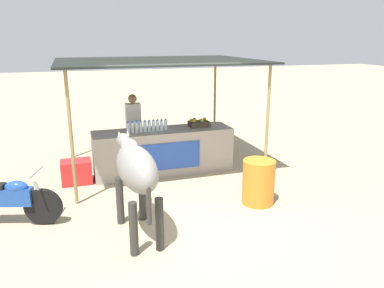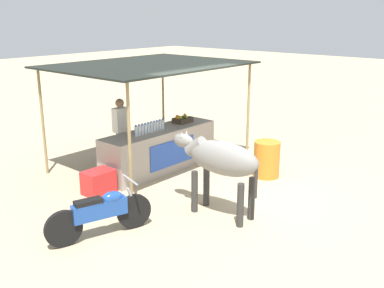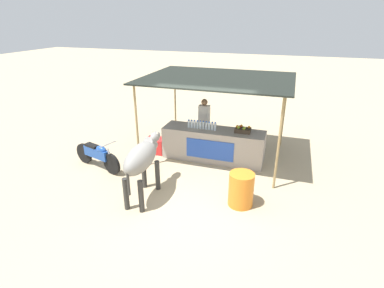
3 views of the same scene
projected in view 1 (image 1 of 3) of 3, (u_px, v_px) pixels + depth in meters
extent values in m
plane|color=tan|center=(195.00, 214.00, 6.33)|extent=(60.00, 60.00, 0.00)
cube|color=#9E9389|center=(163.00, 151.00, 8.21)|extent=(3.00, 0.80, 0.96)
cube|color=#264CB2|center=(168.00, 156.00, 7.83)|extent=(1.40, 0.02, 0.58)
cube|color=black|center=(158.00, 61.00, 7.96)|extent=(4.20, 3.20, 0.04)
cylinder|color=#997F51|center=(71.00, 139.00, 6.40)|extent=(0.06, 0.06, 2.40)
cylinder|color=#997F51|center=(267.00, 124.00, 7.54)|extent=(0.06, 0.06, 2.40)
cylinder|color=#997F51|center=(69.00, 110.00, 9.03)|extent=(0.06, 0.06, 2.40)
cylinder|color=#997F51|center=(215.00, 102.00, 10.17)|extent=(0.06, 0.06, 2.40)
cylinder|color=silver|center=(128.00, 128.00, 7.78)|extent=(0.07, 0.07, 0.22)
cylinder|color=blue|center=(128.00, 122.00, 7.74)|extent=(0.04, 0.04, 0.03)
cylinder|color=silver|center=(132.00, 128.00, 7.80)|extent=(0.07, 0.07, 0.22)
cylinder|color=blue|center=(132.00, 122.00, 7.77)|extent=(0.04, 0.04, 0.03)
cylinder|color=silver|center=(137.00, 127.00, 7.83)|extent=(0.07, 0.07, 0.22)
cylinder|color=blue|center=(136.00, 121.00, 7.80)|extent=(0.04, 0.04, 0.03)
cylinder|color=silver|center=(141.00, 127.00, 7.86)|extent=(0.07, 0.07, 0.22)
cylinder|color=blue|center=(141.00, 121.00, 7.82)|extent=(0.04, 0.04, 0.03)
cylinder|color=silver|center=(145.00, 127.00, 7.88)|extent=(0.07, 0.07, 0.22)
cylinder|color=blue|center=(145.00, 121.00, 7.85)|extent=(0.04, 0.04, 0.03)
cylinder|color=silver|center=(149.00, 126.00, 7.91)|extent=(0.07, 0.07, 0.22)
cylinder|color=blue|center=(149.00, 121.00, 7.88)|extent=(0.04, 0.04, 0.03)
cylinder|color=silver|center=(153.00, 126.00, 7.94)|extent=(0.07, 0.07, 0.22)
cylinder|color=blue|center=(153.00, 120.00, 7.90)|extent=(0.04, 0.04, 0.03)
cylinder|color=silver|center=(158.00, 126.00, 7.96)|extent=(0.07, 0.07, 0.22)
cylinder|color=blue|center=(157.00, 120.00, 7.93)|extent=(0.04, 0.04, 0.03)
cylinder|color=silver|center=(162.00, 125.00, 7.99)|extent=(0.07, 0.07, 0.22)
cylinder|color=blue|center=(162.00, 120.00, 7.96)|extent=(0.04, 0.04, 0.03)
cylinder|color=silver|center=(166.00, 125.00, 8.02)|extent=(0.07, 0.07, 0.22)
cylinder|color=blue|center=(166.00, 119.00, 7.98)|extent=(0.04, 0.04, 0.03)
cube|color=#3F3326|center=(199.00, 124.00, 8.36)|extent=(0.44, 0.32, 0.12)
sphere|color=#8CB22D|center=(195.00, 121.00, 8.26)|extent=(0.08, 0.08, 0.08)
sphere|color=#8CB22D|center=(201.00, 120.00, 8.33)|extent=(0.08, 0.08, 0.08)
sphere|color=orange|center=(194.00, 120.00, 8.30)|extent=(0.08, 0.08, 0.08)
sphere|color=#8CB22D|center=(202.00, 121.00, 8.26)|extent=(0.08, 0.08, 0.08)
sphere|color=orange|center=(195.00, 119.00, 8.43)|extent=(0.08, 0.08, 0.08)
sphere|color=#B21E19|center=(194.00, 120.00, 8.34)|extent=(0.08, 0.08, 0.08)
sphere|color=orange|center=(191.00, 120.00, 8.32)|extent=(0.08, 0.08, 0.08)
sphere|color=orange|center=(205.00, 119.00, 8.46)|extent=(0.08, 0.08, 0.08)
sphere|color=orange|center=(192.00, 121.00, 8.29)|extent=(0.08, 0.08, 0.08)
cylinder|color=#383842|center=(134.00, 146.00, 8.75)|extent=(0.22, 0.22, 0.88)
cube|color=silver|center=(133.00, 116.00, 8.56)|extent=(0.34, 0.20, 0.56)
sphere|color=#8C6647|center=(132.00, 99.00, 8.45)|extent=(0.20, 0.20, 0.20)
cube|color=red|center=(77.00, 172.00, 7.63)|extent=(0.60, 0.44, 0.48)
cylinder|color=orange|center=(258.00, 182.00, 6.65)|extent=(0.57, 0.57, 0.80)
ellipsoid|color=gray|center=(136.00, 168.00, 5.36)|extent=(0.59, 1.43, 0.60)
cylinder|color=#302F2D|center=(120.00, 201.00, 5.92)|extent=(0.12, 0.12, 0.78)
cylinder|color=#302F2D|center=(142.00, 197.00, 6.05)|extent=(0.12, 0.12, 0.78)
cylinder|color=#302F2D|center=(134.00, 229.00, 5.04)|extent=(0.12, 0.12, 0.78)
cylinder|color=#302F2D|center=(160.00, 224.00, 5.17)|extent=(0.12, 0.12, 0.78)
cylinder|color=gray|center=(128.00, 150.00, 5.86)|extent=(0.26, 0.46, 0.41)
ellipsoid|color=gray|center=(124.00, 141.00, 6.12)|extent=(0.24, 0.45, 0.26)
cone|color=beige|center=(119.00, 134.00, 6.03)|extent=(0.05, 0.05, 0.10)
cone|color=beige|center=(128.00, 133.00, 6.08)|extent=(0.05, 0.05, 0.10)
cylinder|color=#302F2D|center=(149.00, 204.00, 4.83)|extent=(0.06, 0.06, 0.60)
cylinder|color=black|center=(43.00, 207.00, 5.91)|extent=(0.60, 0.25, 0.60)
cube|color=#1E4799|center=(3.00, 197.00, 5.85)|extent=(0.91, 0.43, 0.28)
ellipsoid|color=#1E4799|center=(16.00, 187.00, 5.81)|extent=(0.40, 0.30, 0.20)
cylinder|color=#99999E|center=(36.00, 172.00, 5.75)|extent=(0.19, 0.54, 0.03)
cylinder|color=#99999E|center=(41.00, 195.00, 5.86)|extent=(0.21, 0.11, 0.49)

